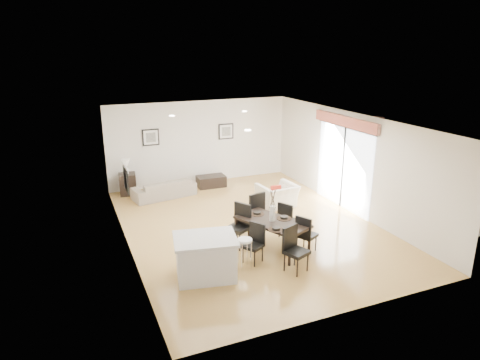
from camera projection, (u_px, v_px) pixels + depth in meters
name	position (u px, v px, depth m)	size (l,w,h in m)	color
ground	(249.00, 226.00, 10.84)	(8.00, 8.00, 0.00)	#DAAF59
wall_back	(200.00, 142.00, 13.95)	(6.00, 0.04, 2.70)	silver
wall_front	(350.00, 241.00, 6.91)	(6.00, 0.04, 2.70)	silver
wall_left	(124.00, 190.00, 9.32)	(0.04, 8.00, 2.70)	silver
wall_right	(351.00, 163.00, 11.54)	(0.04, 8.00, 2.70)	silver
ceiling	(250.00, 120.00, 10.02)	(6.00, 8.00, 0.02)	white
sofa	(164.00, 188.00, 12.82)	(1.86, 0.73, 0.54)	gray
armchair	(277.00, 196.00, 12.05)	(1.00, 0.88, 0.65)	beige
courtyard_plant_a	(414.00, 186.00, 12.79)	(0.65, 0.56, 0.72)	#365F29
courtyard_plant_b	(403.00, 177.00, 13.77)	(0.37, 0.37, 0.67)	#365F29
dining_table	(272.00, 223.00, 9.45)	(1.41, 1.82, 0.68)	black
dining_chair_wnear	(255.00, 241.00, 8.95)	(0.52, 0.52, 0.84)	black
dining_chair_wfar	(240.00, 223.00, 9.65)	(0.61, 0.61, 0.98)	black
dining_chair_enear	(305.00, 232.00, 9.31)	(0.52, 0.52, 0.86)	black
dining_chair_efar	(287.00, 218.00, 10.03)	(0.54, 0.54, 0.89)	black
dining_chair_head	(293.00, 246.00, 8.57)	(0.55, 0.55, 0.94)	black
dining_chair_foot	(254.00, 210.00, 10.35)	(0.56, 0.56, 1.02)	black
vase	(273.00, 207.00, 9.33)	(0.78, 1.28, 0.72)	white
coffee_table	(211.00, 181.00, 13.81)	(0.90, 0.54, 0.36)	black
side_table	(128.00, 184.00, 13.05)	(0.49, 0.49, 0.66)	black
table_lamp	(126.00, 164.00, 12.86)	(0.24, 0.24, 0.45)	white
cushion	(276.00, 191.00, 11.88)	(0.29, 0.09, 0.29)	#AD2716
kitchen_island	(206.00, 257.00, 8.34)	(1.36, 1.15, 0.84)	silver
bar_stool	(245.00, 243.00, 8.60)	(0.30, 0.30, 0.66)	white
framed_print_back_left	(151.00, 137.00, 13.24)	(0.52, 0.04, 0.52)	black
framed_print_back_right	(226.00, 131.00, 14.16)	(0.52, 0.04, 0.52)	black
framed_print_left_wall	(126.00, 180.00, 9.07)	(0.04, 0.52, 0.52)	black
sliding_door	(344.00, 149.00, 11.69)	(0.12, 2.70, 2.57)	white
courtyard	(415.00, 159.00, 13.59)	(6.00, 6.00, 2.00)	gray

